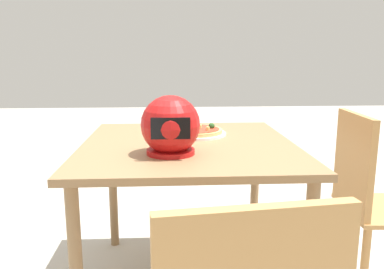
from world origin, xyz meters
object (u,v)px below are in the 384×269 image
dining_table (188,160)px  chair_side (371,196)px  motorcycle_helmet (170,126)px  pizza (195,130)px

dining_table → chair_side: chair_side is taller
chair_side → dining_table: bearing=-7.3°
motorcycle_helmet → pizza: bearing=-108.2°
pizza → chair_side: chair_side is taller
dining_table → motorcycle_helmet: (0.08, 0.21, 0.20)m
motorcycle_helmet → dining_table: bearing=-111.3°
dining_table → pizza: 0.22m
chair_side → motorcycle_helmet: bearing=6.3°
dining_table → pizza: (-0.05, -0.18, 0.11)m
motorcycle_helmet → chair_side: bearing=-173.7°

